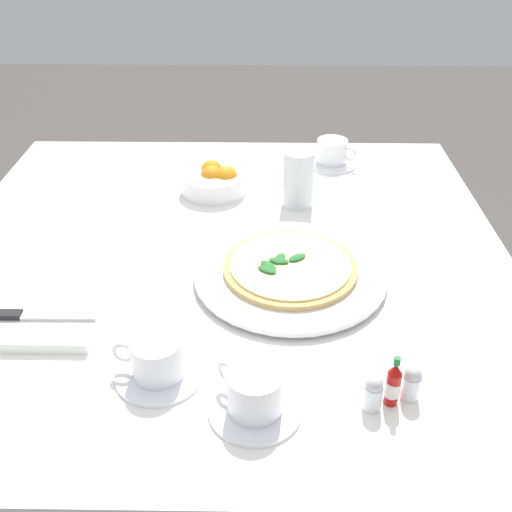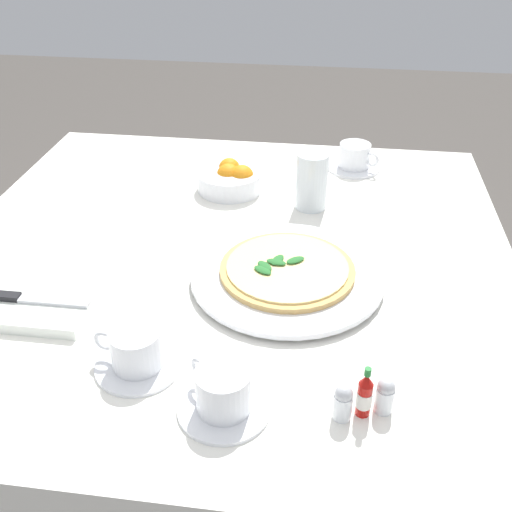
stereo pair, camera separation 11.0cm
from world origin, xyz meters
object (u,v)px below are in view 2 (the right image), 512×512
Objects in this scene: hot_sauce_bottle at (365,395)px; citrus_bowl at (231,179)px; coffee_cup_far_right at (355,158)px; coffee_cup_back_corner at (136,351)px; salt_shaker at (385,397)px; pepper_shaker at (343,404)px; pizza_plate at (287,275)px; water_glass_near_right at (312,183)px; coffee_cup_far_left at (223,392)px; napkin_folded at (27,305)px; pizza at (287,269)px; dinner_knife at (27,298)px.

citrus_bowl is at bearing 114.36° from hot_sauce_bottle.
coffee_cup_far_right is 1.57× the size of hot_sauce_bottle.
coffee_cup_back_corner is 0.81m from coffee_cup_far_right.
salt_shaker is (0.36, -0.04, -0.01)m from coffee_cup_back_corner.
coffee_cup_far_right is 0.80m from pepper_shaker.
coffee_cup_far_right is at bearing 90.62° from hot_sauce_bottle.
coffee_cup_back_corner is 2.35× the size of salt_shaker.
pepper_shaker is (0.10, -0.31, 0.01)m from pizza_plate.
water_glass_near_right is 2.22× the size of pepper_shaker.
coffee_cup_far_right is 2.31× the size of salt_shaker.
citrus_bowl is (-0.10, 0.66, -0.00)m from coffee_cup_far_left.
coffee_cup_far_right reaches higher than napkin_folded.
pepper_shaker is at bearing 2.57° from coffee_cup_far_left.
coffee_cup_far_left is at bearing -174.78° from hot_sauce_bottle.
pizza is at bearing 108.44° from pepper_shaker.
citrus_bowl is 1.81× the size of hot_sauce_bottle.
coffee_cup_back_corner reaches higher than pizza.
pizza is at bearing -177.92° from pizza_plate.
coffee_cup_far_right is (0.12, 0.50, 0.00)m from pizza.
hot_sauce_bottle is (0.55, -0.15, 0.01)m from dinner_knife.
salt_shaker reaches higher than napkin_folded.
salt_shaker is (0.32, -0.63, -0.00)m from citrus_bowl.
coffee_cup_far_left is 2.31× the size of salt_shaker.
coffee_cup_back_corner reaches higher than coffee_cup_far_right.
coffee_cup_far_left is 0.83m from coffee_cup_far_right.
water_glass_near_right is at bearing 81.94° from coffee_cup_far_left.
coffee_cup_far_left is (-0.06, -0.31, 0.01)m from pizza.
napkin_folded is at bearing 166.14° from salt_shaker.
water_glass_near_right is at bearing 67.04° from coffee_cup_back_corner.
citrus_bowl is (0.26, 0.49, 0.02)m from napkin_folded.
coffee_cup_back_corner is at bearing -128.69° from pizza.
pizza_plate is 0.29m from water_glass_near_right.
pizza is 4.30× the size of pepper_shaker.
pizza_plate is at bearing -95.20° from water_glass_near_right.
dinner_knife reaches higher than pizza_plate.
water_glass_near_right reaches higher than coffee_cup_back_corner.
coffee_cup_far_left is at bearing -24.86° from napkin_folded.
pizza_plate is 0.32m from coffee_cup_far_left.
napkin_folded is 3.92× the size of pepper_shaker.
coffee_cup_far_right is 0.23m from water_glass_near_right.
water_glass_near_right is (0.08, 0.60, 0.03)m from coffee_cup_far_left.
coffee_cup_far_left reaches higher than citrus_bowl.
dinner_knife is 0.57m from hot_sauce_bottle.
dinner_knife is (-0.42, -0.14, -0.00)m from pizza.
dinner_knife is 0.60m from salt_shaker.
dinner_knife is 2.35× the size of hot_sauce_bottle.
hot_sauce_bottle is (0.13, -0.30, 0.02)m from pizza_plate.
dinner_knife is 0.55m from pepper_shaker.
pizza is at bearing 18.30° from dinner_knife.
coffee_cup_back_corner is 0.60m from citrus_bowl.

